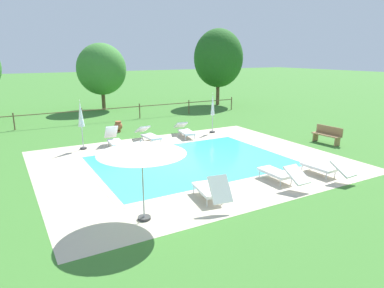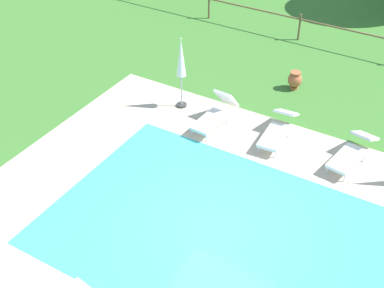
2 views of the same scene
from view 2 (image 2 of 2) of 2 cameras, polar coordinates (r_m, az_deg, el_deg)
name	(u,v)px [view 2 (image 2 of 2)]	position (r m, az deg, el deg)	size (l,w,h in m)	color
ground_plane	(215,230)	(13.06, 2.44, -9.01)	(160.00, 160.00, 0.00)	#3D752D
pool_deck_paving	(215,230)	(13.06, 2.44, -9.00)	(12.35, 10.17, 0.01)	beige
swimming_pool_water	(215,230)	(13.06, 2.44, -9.00)	(7.88, 5.70, 0.01)	#42CCD6
pool_coping_rim	(215,230)	(13.06, 2.44, -8.99)	(8.36, 6.18, 0.01)	beige
sun_lounger_north_near_steps	(215,115)	(16.21, 2.40, 3.11)	(0.72, 1.90, 0.98)	white
sun_lounger_north_far	(278,129)	(15.81, 9.01, 1.52)	(0.74, 2.09, 0.74)	white
sun_lounger_south_near_corner	(352,152)	(15.39, 16.46, -0.82)	(0.93, 2.13, 0.73)	white
patio_umbrella_closed_row_mid_west	(181,62)	(16.52, -1.15, 8.62)	(0.32, 0.32, 2.37)	#383838
terracotta_urn_near_fence	(295,80)	(18.38, 10.76, 6.65)	(0.47, 0.47, 0.63)	#A85B38
perimeter_fence	(351,34)	(21.09, 16.36, 10.98)	(19.99, 0.08, 1.05)	brown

